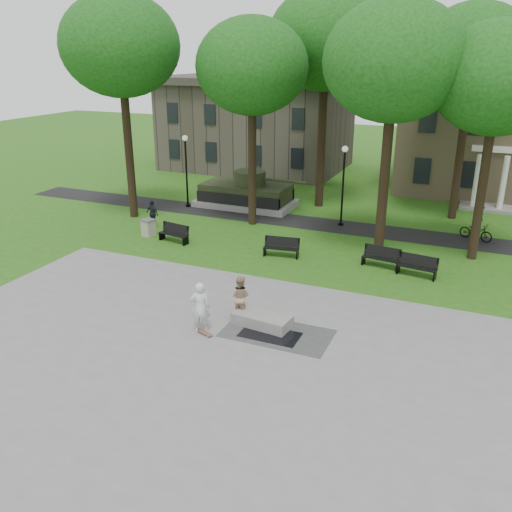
# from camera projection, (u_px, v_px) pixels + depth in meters

# --- Properties ---
(ground) EXTENTS (120.00, 120.00, 0.00)m
(ground) POSITION_uv_depth(u_px,v_px,m) (251.00, 307.00, 22.08)
(ground) COLOR #205313
(ground) RESTS_ON ground
(plaza) EXTENTS (22.00, 16.00, 0.02)m
(plaza) POSITION_uv_depth(u_px,v_px,m) (189.00, 369.00, 17.77)
(plaza) COLOR gray
(plaza) RESTS_ON ground
(footpath) EXTENTS (44.00, 2.60, 0.01)m
(footpath) POSITION_uv_depth(u_px,v_px,m) (331.00, 225.00, 32.39)
(footpath) COLOR black
(footpath) RESTS_ON ground
(building_left) EXTENTS (15.00, 10.00, 7.20)m
(building_left) POSITION_uv_depth(u_px,v_px,m) (257.00, 126.00, 47.63)
(building_left) COLOR #4C443D
(building_left) RESTS_ON ground
(tree_0) EXTENTS (6.80, 6.80, 12.97)m
(tree_0) POSITION_uv_depth(u_px,v_px,m) (120.00, 46.00, 30.68)
(tree_0) COLOR black
(tree_0) RESTS_ON ground
(tree_1) EXTENTS (6.20, 6.20, 11.63)m
(tree_1) POSITION_uv_depth(u_px,v_px,m) (252.00, 67.00, 29.58)
(tree_1) COLOR black
(tree_1) RESTS_ON ground
(tree_2) EXTENTS (6.60, 6.60, 12.16)m
(tree_2) POSITION_uv_depth(u_px,v_px,m) (394.00, 62.00, 24.79)
(tree_2) COLOR black
(tree_2) RESTS_ON ground
(tree_3) EXTENTS (6.00, 6.00, 11.19)m
(tree_3) POSITION_uv_depth(u_px,v_px,m) (498.00, 79.00, 24.25)
(tree_3) COLOR black
(tree_3) RESTS_ON ground
(tree_4) EXTENTS (7.20, 7.20, 13.50)m
(tree_4) POSITION_uv_depth(u_px,v_px,m) (326.00, 40.00, 32.88)
(tree_4) COLOR black
(tree_4) RESTS_ON ground
(tree_5) EXTENTS (6.40, 6.40, 12.44)m
(tree_5) POSITION_uv_depth(u_px,v_px,m) (474.00, 53.00, 30.44)
(tree_5) COLOR black
(tree_5) RESTS_ON ground
(lamp_left) EXTENTS (0.36, 0.36, 4.73)m
(lamp_left) POSITION_uv_depth(u_px,v_px,m) (186.00, 165.00, 35.34)
(lamp_left) COLOR black
(lamp_left) RESTS_ON ground
(lamp_mid) EXTENTS (0.36, 0.36, 4.73)m
(lamp_mid) POSITION_uv_depth(u_px,v_px,m) (343.00, 179.00, 31.47)
(lamp_mid) COLOR black
(lamp_mid) RESTS_ON ground
(tank_monument) EXTENTS (7.45, 3.40, 2.40)m
(tank_monument) POSITION_uv_depth(u_px,v_px,m) (246.00, 194.00, 36.18)
(tank_monument) COLOR gray
(tank_monument) RESTS_ON ground
(puddle) EXTENTS (2.20, 1.20, 0.00)m
(puddle) POSITION_uv_depth(u_px,v_px,m) (270.00, 335.00, 19.87)
(puddle) COLOR black
(puddle) RESTS_ON plaza
(concrete_block) EXTENTS (2.30, 1.23, 0.45)m
(concrete_block) POSITION_uv_depth(u_px,v_px,m) (262.00, 320.00, 20.50)
(concrete_block) COLOR gray
(concrete_block) RESTS_ON plaza
(skateboard) EXTENTS (0.80, 0.47, 0.07)m
(skateboard) POSITION_uv_depth(u_px,v_px,m) (204.00, 333.00, 19.92)
(skateboard) COLOR brown
(skateboard) RESTS_ON plaza
(skateboarder) EXTENTS (0.86, 0.76, 1.98)m
(skateboarder) POSITION_uv_depth(u_px,v_px,m) (200.00, 308.00, 19.75)
(skateboarder) COLOR silver
(skateboarder) RESTS_ON plaza
(friend_watching) EXTENTS (0.86, 0.68, 1.73)m
(friend_watching) POSITION_uv_depth(u_px,v_px,m) (240.00, 297.00, 20.91)
(friend_watching) COLOR tan
(friend_watching) RESTS_ON plaza
(pedestrian_walker) EXTENTS (1.05, 0.68, 1.66)m
(pedestrian_walker) POSITION_uv_depth(u_px,v_px,m) (152.00, 214.00, 31.82)
(pedestrian_walker) COLOR black
(pedestrian_walker) RESTS_ON ground
(cyclist) EXTENTS (1.95, 1.32, 2.07)m
(cyclist) POSITION_uv_depth(u_px,v_px,m) (477.00, 225.00, 29.64)
(cyclist) COLOR black
(cyclist) RESTS_ON ground
(park_bench_0) EXTENTS (1.85, 0.84, 1.00)m
(park_bench_0) POSITION_uv_depth(u_px,v_px,m) (174.00, 233.00, 29.47)
(park_bench_0) COLOR black
(park_bench_0) RESTS_ON ground
(park_bench_1) EXTENTS (1.84, 0.76, 1.00)m
(park_bench_1) POSITION_uv_depth(u_px,v_px,m) (282.00, 247.00, 27.36)
(park_bench_1) COLOR black
(park_bench_1) RESTS_ON ground
(park_bench_2) EXTENTS (1.84, 0.75, 1.00)m
(park_bench_2) POSITION_uv_depth(u_px,v_px,m) (381.00, 257.00, 26.03)
(park_bench_2) COLOR black
(park_bench_2) RESTS_ON ground
(park_bench_3) EXTENTS (1.85, 0.78, 1.00)m
(park_bench_3) POSITION_uv_depth(u_px,v_px,m) (417.00, 265.00, 24.96)
(park_bench_3) COLOR black
(park_bench_3) RESTS_ON ground
(trash_bin) EXTENTS (0.80, 0.80, 0.96)m
(trash_bin) POSITION_uv_depth(u_px,v_px,m) (148.00, 228.00, 30.43)
(trash_bin) COLOR #A29885
(trash_bin) RESTS_ON ground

